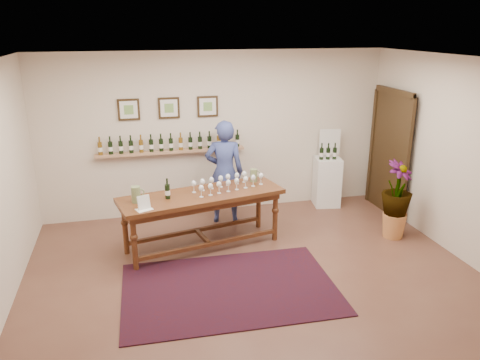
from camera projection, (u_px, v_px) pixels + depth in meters
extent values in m
plane|color=brown|center=(254.00, 277.00, 6.23)|extent=(6.00, 6.00, 0.00)
plane|color=beige|center=(216.00, 133.00, 8.09)|extent=(6.00, 0.00, 6.00)
plane|color=beige|center=(346.00, 277.00, 3.48)|extent=(6.00, 0.00, 6.00)
plane|color=beige|center=(464.00, 161.00, 6.47)|extent=(0.00, 5.00, 5.00)
plane|color=white|center=(257.00, 61.00, 5.34)|extent=(6.00, 6.00, 0.00)
cube|color=tan|center=(171.00, 152.00, 7.90)|extent=(2.50, 0.16, 0.04)
cube|color=black|center=(391.00, 154.00, 8.13)|extent=(0.10, 1.00, 2.10)
cube|color=black|center=(389.00, 154.00, 8.12)|extent=(0.04, 1.12, 2.22)
cube|color=black|center=(129.00, 110.00, 7.58)|extent=(0.35, 0.03, 0.35)
cube|color=silver|center=(129.00, 110.00, 7.57)|extent=(0.28, 0.01, 0.28)
cube|color=#719C4E|center=(129.00, 110.00, 7.56)|extent=(0.15, 0.00, 0.15)
cube|color=black|center=(169.00, 108.00, 7.73)|extent=(0.35, 0.03, 0.35)
cube|color=silver|center=(169.00, 108.00, 7.72)|extent=(0.28, 0.01, 0.28)
cube|color=#719C4E|center=(169.00, 108.00, 7.71)|extent=(0.15, 0.00, 0.15)
cube|color=black|center=(208.00, 106.00, 7.88)|extent=(0.35, 0.03, 0.35)
cube|color=silver|center=(208.00, 107.00, 7.86)|extent=(0.28, 0.01, 0.28)
cube|color=#719C4E|center=(208.00, 107.00, 7.86)|extent=(0.15, 0.00, 0.15)
cube|color=#470D0C|center=(230.00, 288.00, 5.94)|extent=(2.74, 1.87, 0.01)
cube|color=#492512|center=(202.00, 196.00, 6.83)|extent=(2.51, 1.25, 0.07)
cube|color=#492512|center=(202.00, 200.00, 6.85)|extent=(2.35, 1.09, 0.11)
cylinder|color=#492512|center=(134.00, 244.00, 6.28)|extent=(0.09, 0.09, 0.79)
cylinder|color=#492512|center=(275.00, 216.00, 7.18)|extent=(0.09, 0.09, 0.79)
cylinder|color=#492512|center=(125.00, 229.00, 6.74)|extent=(0.09, 0.09, 0.79)
cylinder|color=#492512|center=(259.00, 205.00, 7.64)|extent=(0.09, 0.09, 0.79)
cube|color=#492512|center=(210.00, 244.00, 6.80)|extent=(2.14, 0.51, 0.05)
cube|color=#492512|center=(196.00, 230.00, 7.27)|extent=(2.14, 0.51, 0.05)
cube|color=#492512|center=(203.00, 237.00, 7.04)|extent=(0.17, 0.54, 0.05)
cube|color=silver|center=(144.00, 202.00, 6.21)|extent=(0.25, 0.22, 0.19)
cube|color=white|center=(327.00, 182.00, 8.59)|extent=(0.52, 0.52, 0.90)
cube|color=silver|center=(330.00, 142.00, 8.51)|extent=(0.38, 0.08, 0.52)
cone|color=#C47B41|center=(394.00, 225.00, 7.34)|extent=(0.37, 0.37, 0.39)
imported|color=black|center=(397.00, 193.00, 7.17)|extent=(0.78, 0.78, 0.68)
imported|color=navy|center=(224.00, 172.00, 7.73)|extent=(0.71, 0.54, 1.74)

